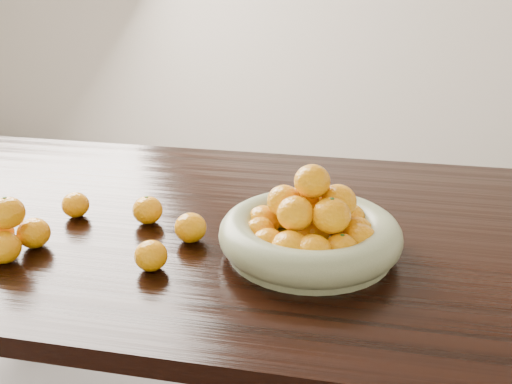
% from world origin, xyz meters
% --- Properties ---
extents(dining_table, '(2.00, 1.00, 0.75)m').
position_xyz_m(dining_table, '(0.00, 0.00, 0.66)').
color(dining_table, black).
rests_on(dining_table, ground).
extents(fruit_bowl, '(0.36, 0.36, 0.18)m').
position_xyz_m(fruit_bowl, '(0.13, -0.12, 0.80)').
color(fruit_bowl, gray).
rests_on(fruit_bowl, dining_table).
extents(orange_pyramid, '(0.14, 0.14, 0.12)m').
position_xyz_m(orange_pyramid, '(-0.45, -0.24, 0.80)').
color(orange_pyramid, '#FFA407').
rests_on(orange_pyramid, dining_table).
extents(loose_orange_0, '(0.07, 0.07, 0.06)m').
position_xyz_m(loose_orange_0, '(-0.24, -0.06, 0.78)').
color(loose_orange_0, '#FFA407').
rests_on(loose_orange_0, dining_table).
extents(loose_orange_1, '(0.07, 0.07, 0.06)m').
position_xyz_m(loose_orange_1, '(-0.11, -0.12, 0.78)').
color(loose_orange_1, '#FFA407').
rests_on(loose_orange_1, dining_table).
extents(loose_orange_2, '(0.06, 0.06, 0.06)m').
position_xyz_m(loose_orange_2, '(-0.15, -0.25, 0.78)').
color(loose_orange_2, '#FFA407').
rests_on(loose_orange_2, dining_table).
extents(loose_orange_3, '(0.06, 0.06, 0.06)m').
position_xyz_m(loose_orange_3, '(-0.41, -0.06, 0.78)').
color(loose_orange_3, '#FFA407').
rests_on(loose_orange_3, dining_table).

